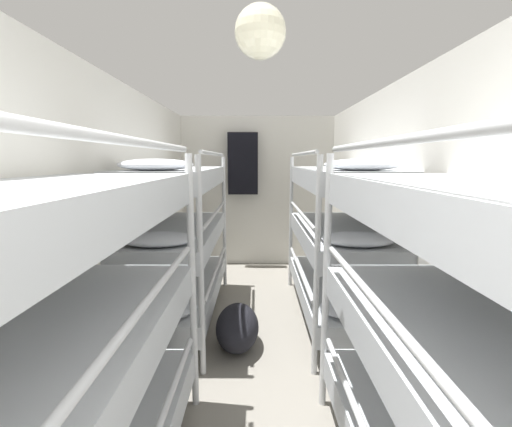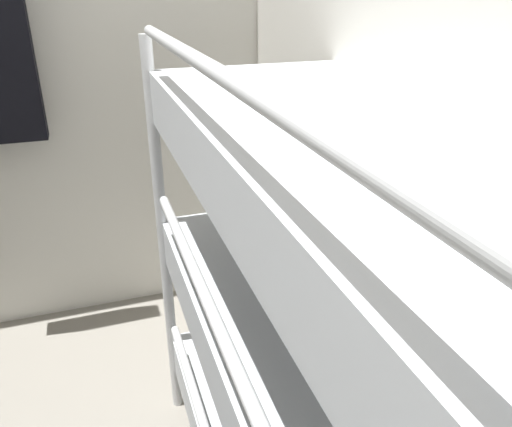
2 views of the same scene
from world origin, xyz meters
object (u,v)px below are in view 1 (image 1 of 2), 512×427
(hanging_coat, at_px, (242,164))
(bunk_stack_right_far, at_px, (337,236))
(bunk_stack_right_near, at_px, (486,375))
(bunk_stack_left_near, at_px, (37,376))
(duffel_bag, at_px, (237,327))
(bunk_stack_left_far, at_px, (178,236))

(hanging_coat, bearing_deg, bunk_stack_right_far, -61.31)
(bunk_stack_right_near, height_order, hanging_coat, hanging_coat)
(bunk_stack_right_far, xyz_separation_m, hanging_coat, (-0.99, 1.81, 0.68))
(bunk_stack_right_far, height_order, hanging_coat, hanging_coat)
(bunk_stack_left_near, distance_m, hanging_coat, 4.10)
(duffel_bag, height_order, hanging_coat, hanging_coat)
(bunk_stack_left_far, xyz_separation_m, duffel_bag, (0.60, -0.51, -0.69))
(bunk_stack_left_far, bearing_deg, duffel_bag, -40.64)
(bunk_stack_right_near, height_order, duffel_bag, bunk_stack_right_near)
(bunk_stack_left_far, xyz_separation_m, bunk_stack_right_far, (1.55, 0.00, 0.00))
(bunk_stack_right_far, relative_size, hanging_coat, 2.13)
(bunk_stack_left_near, distance_m, bunk_stack_left_far, 2.20)
(bunk_stack_left_far, height_order, hanging_coat, hanging_coat)
(bunk_stack_left_near, height_order, duffel_bag, bunk_stack_left_near)
(bunk_stack_right_near, bearing_deg, bunk_stack_left_near, 180.00)
(hanging_coat, bearing_deg, bunk_stack_left_near, -98.02)
(bunk_stack_left_near, xyz_separation_m, duffel_bag, (0.60, 1.69, -0.69))
(bunk_stack_left_far, height_order, duffel_bag, bunk_stack_left_far)
(bunk_stack_left_far, bearing_deg, bunk_stack_right_near, -54.74)
(bunk_stack_right_near, relative_size, bunk_stack_left_far, 1.00)
(bunk_stack_right_near, xyz_separation_m, bunk_stack_right_far, (0.00, 2.20, 0.00))
(bunk_stack_left_far, bearing_deg, bunk_stack_right_far, 0.00)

